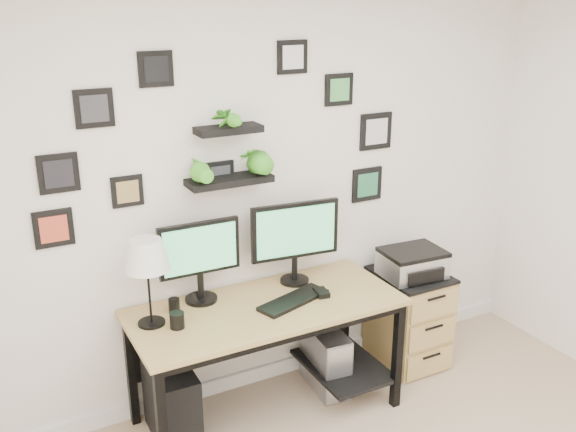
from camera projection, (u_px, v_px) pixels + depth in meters
room at (272, 369)px, 4.37m from camera, size 4.00×4.00×4.00m
desk at (269, 320)px, 3.83m from camera, size 1.60×0.70×0.75m
monitor_left at (200, 256)px, 3.70m from camera, size 0.49×0.19×0.50m
monitor_right at (295, 236)px, 3.94m from camera, size 0.57×0.20×0.53m
keyboard at (294, 300)px, 3.78m from camera, size 0.49×0.28×0.02m
mouse at (321, 293)px, 3.86m from camera, size 0.09×0.12×0.03m
table_lamp at (146, 257)px, 3.40m from camera, size 0.24×0.24×0.50m
mug at (177, 320)px, 3.48m from camera, size 0.08×0.08×0.09m
pen_cup at (174, 305)px, 3.66m from camera, size 0.06×0.06×0.08m
pc_tower_black at (171, 403)px, 3.69m from camera, size 0.23×0.49×0.49m
pc_tower_grey at (325, 359)px, 4.20m from camera, size 0.23×0.44×0.42m
file_cabinet at (409, 317)px, 4.47m from camera, size 0.43×0.53×0.67m
printer at (413, 263)px, 4.30m from camera, size 0.42×0.35×0.18m
wall_decor at (231, 146)px, 3.67m from camera, size 2.28×0.18×1.07m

